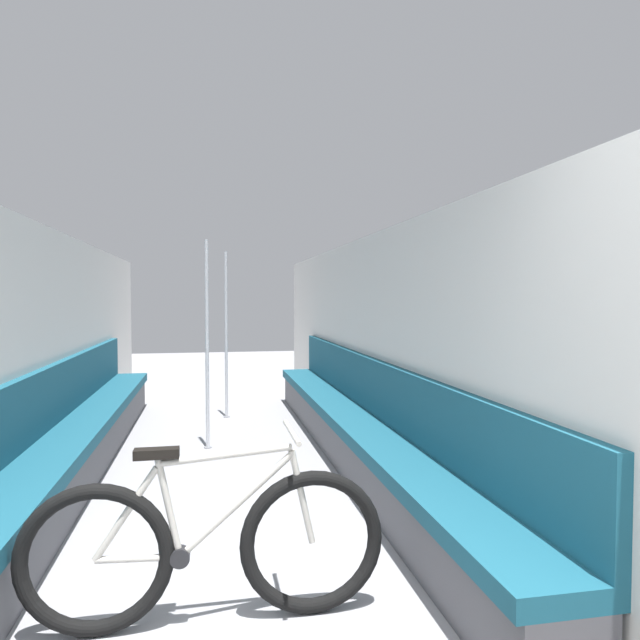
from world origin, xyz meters
The scene contains 7 objects.
wall_left centered at (-1.47, 3.81, 1.06)m, with size 0.10×10.82×2.12m, color silver.
wall_right centered at (1.47, 3.81, 1.06)m, with size 0.10×10.82×2.12m, color silver.
bench_seat_row_left centered at (-1.22, 4.01, 0.31)m, with size 0.46×6.48×0.96m.
bench_seat_row_right centered at (1.22, 4.01, 0.31)m, with size 0.46×6.48×0.96m.
bicycle centered at (-0.11, 1.62, 0.36)m, with size 1.68×0.46×0.89m.
grab_pole_near centered at (0.11, 6.25, 1.02)m, with size 0.08×0.08×2.10m.
grab_pole_far centered at (-0.12, 4.78, 1.02)m, with size 0.08×0.08×2.10m.
Camera 1 is at (-0.09, -1.02, 1.52)m, focal length 32.00 mm.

